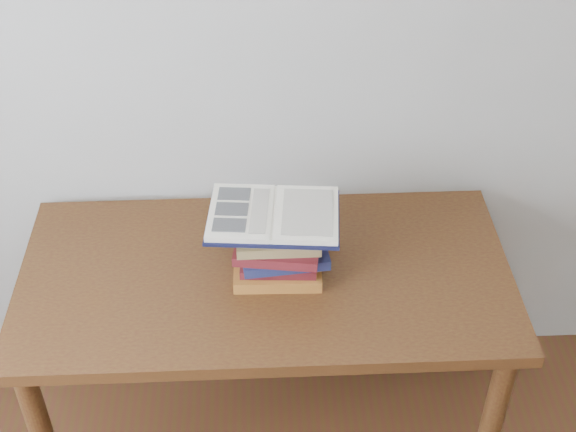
{
  "coord_description": "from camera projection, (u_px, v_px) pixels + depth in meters",
  "views": [
    {
      "loc": [
        -0.04,
        -0.2,
        2.19
      ],
      "look_at": [
        0.04,
        1.38,
        0.9
      ],
      "focal_mm": 50.0,
      "sensor_mm": 36.0,
      "label": 1
    }
  ],
  "objects": [
    {
      "name": "desk",
      "position": [
        266.0,
        298.0,
        2.22
      ],
      "size": [
        1.33,
        0.66,
        0.71
      ],
      "color": "#4C3313",
      "rests_on": "ground"
    },
    {
      "name": "book_stack",
      "position": [
        280.0,
        248.0,
        2.1
      ],
      "size": [
        0.25,
        0.2,
        0.18
      ],
      "color": "#A86A26",
      "rests_on": "desk"
    },
    {
      "name": "open_book",
      "position": [
        274.0,
        215.0,
        2.04
      ],
      "size": [
        0.36,
        0.26,
        0.03
      ],
      "rotation": [
        0.0,
        0.0,
        -0.09
      ],
      "color": "black",
      "rests_on": "book_stack"
    }
  ]
}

